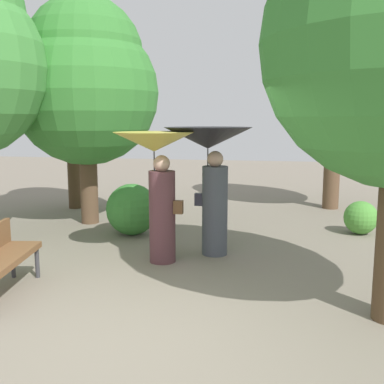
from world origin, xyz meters
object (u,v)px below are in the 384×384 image
at_px(person_right, 210,158).
at_px(tree_mid_right, 336,77).
at_px(tree_mid_left, 85,81).
at_px(person_left, 157,168).
at_px(tree_far_back, 71,107).

height_order(person_right, tree_mid_right, tree_mid_right).
bearing_deg(tree_mid_left, person_right, -31.82).
bearing_deg(person_right, person_left, 134.25).
xyz_separation_m(person_right, tree_mid_left, (-2.82, 1.75, 1.37)).
bearing_deg(person_left, tree_far_back, 47.09).
height_order(person_right, tree_far_back, tree_far_back).
distance_m(tree_mid_right, tree_far_back, 6.33).
distance_m(person_right, tree_mid_left, 3.59).
xyz_separation_m(tree_mid_right, tree_far_back, (-6.19, -1.15, -0.70)).
bearing_deg(person_left, tree_mid_right, -24.69).
bearing_deg(tree_far_back, person_left, -50.25).
height_order(person_right, tree_mid_left, tree_mid_left).
height_order(tree_mid_left, tree_far_back, tree_mid_left).
relative_size(person_left, tree_far_back, 0.53).
bearing_deg(tree_mid_right, tree_mid_left, -153.19).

